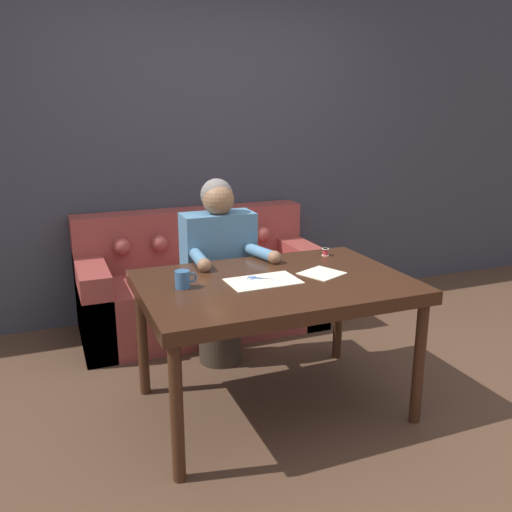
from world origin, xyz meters
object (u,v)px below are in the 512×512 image
(dining_table, at_px, (275,293))
(couch, at_px, (201,287))
(scissors, at_px, (259,278))
(mug, at_px, (183,279))
(person, at_px, (219,272))
(thread_spool, at_px, (325,252))

(dining_table, relative_size, couch, 0.79)
(couch, height_order, scissors, couch)
(scissors, xyz_separation_m, mug, (-0.41, 0.01, 0.04))
(dining_table, relative_size, person, 1.17)
(scissors, distance_m, thread_spool, 0.62)
(person, relative_size, scissors, 6.54)
(person, distance_m, thread_spool, 0.68)
(mug, bearing_deg, couch, 70.65)
(dining_table, distance_m, couch, 1.33)
(couch, xyz_separation_m, scissors, (-0.02, -1.23, 0.44))
(dining_table, xyz_separation_m, person, (-0.10, 0.65, -0.06))
(person, relative_size, thread_spool, 26.85)
(couch, bearing_deg, person, -94.34)
(person, distance_m, scissors, 0.62)
(couch, relative_size, scissors, 9.61)
(couch, height_order, thread_spool, couch)
(couch, distance_m, mug, 1.38)
(scissors, bearing_deg, dining_table, -34.17)
(person, xyz_separation_m, scissors, (0.03, -0.60, 0.13))
(scissors, height_order, thread_spool, thread_spool)
(couch, distance_m, thread_spool, 1.18)
(thread_spool, bearing_deg, scissors, -153.17)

